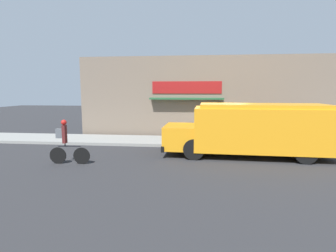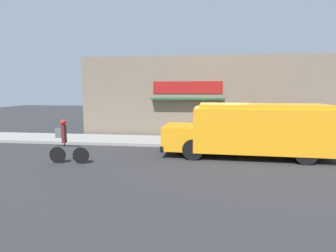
{
  "view_description": "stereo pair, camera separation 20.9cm",
  "coord_description": "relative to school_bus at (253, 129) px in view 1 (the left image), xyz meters",
  "views": [
    {
      "loc": [
        -1.06,
        -12.73,
        2.8
      ],
      "look_at": [
        -2.43,
        -0.2,
        1.1
      ],
      "focal_mm": 28.0,
      "sensor_mm": 36.0,
      "label": 1
    },
    {
      "loc": [
        -0.85,
        -12.71,
        2.8
      ],
      "look_at": [
        -2.43,
        -0.2,
        1.1
      ],
      "focal_mm": 28.0,
      "sensor_mm": 36.0,
      "label": 2
    }
  ],
  "objects": [
    {
      "name": "cyclist",
      "position": [
        -7.34,
        -2.02,
        -0.36
      ],
      "size": [
        1.57,
        0.21,
        1.71
      ],
      "rotation": [
        0.0,
        0.0,
        0.06
      ],
      "color": "black",
      "rests_on": "ground_plane"
    },
    {
      "name": "sidewalk",
      "position": [
        -1.33,
        2.62,
        -1.12
      ],
      "size": [
        28.0,
        2.52,
        0.15
      ],
      "color": "gray",
      "rests_on": "ground_plane"
    },
    {
      "name": "school_bus",
      "position": [
        0.0,
        0.0,
        0.0
      ],
      "size": [
        7.03,
        2.85,
        2.25
      ],
      "rotation": [
        0.0,
        0.0,
        -0.04
      ],
      "color": "orange",
      "rests_on": "ground_plane"
    },
    {
      "name": "trash_bin",
      "position": [
        -0.57,
        2.63,
        -0.66
      ],
      "size": [
        0.49,
        0.49,
        0.77
      ],
      "color": "#2D5138",
      "rests_on": "sidewalk"
    },
    {
      "name": "storefront",
      "position": [
        -1.37,
        4.24,
        1.23
      ],
      "size": [
        16.31,
        0.74,
        4.83
      ],
      "color": "#756656",
      "rests_on": "ground_plane"
    },
    {
      "name": "ground_plane",
      "position": [
        -1.33,
        1.36,
        -1.19
      ],
      "size": [
        70.0,
        70.0,
        0.0
      ],
      "primitive_type": "plane",
      "color": "#2B2B2D"
    }
  ]
}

